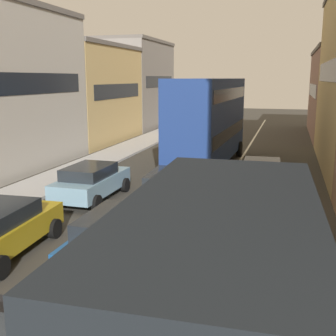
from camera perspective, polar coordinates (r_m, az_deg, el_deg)
sidewalk_left at (r=26.55m, az=-9.16°, el=1.09°), size 2.60×64.00×0.14m
lane_stripe_left at (r=24.87m, az=1.33°, el=0.35°), size 0.16×60.00×0.01m
lane_stripe_right at (r=24.25m, az=9.12°, el=-0.10°), size 0.16×60.00×0.01m
building_row_left at (r=30.81m, az=-16.53°, el=9.97°), size 7.20×43.90×9.03m
removalist_box_truck at (r=6.70m, az=7.87°, el=-15.57°), size 2.89×7.77×3.58m
sedan_centre_lane_second at (r=11.84m, az=-6.76°, el=-9.16°), size 2.07×4.30×1.49m
wagon_left_lane_second at (r=13.26m, az=-21.91°, el=-7.63°), size 2.25×4.39×1.49m
hatchback_centre_lane_third at (r=16.65m, az=0.43°, el=-2.78°), size 2.20×4.37×1.49m
sedan_left_lane_third at (r=18.11m, az=-10.40°, el=-1.75°), size 2.10×4.32×1.49m
sedan_right_lane_behind_truck at (r=13.61m, az=11.32°, el=-6.45°), size 2.07×4.30×1.49m
wagon_right_lane_far at (r=19.20m, az=12.58°, el=-1.05°), size 2.21×4.37×1.49m
bus_mid_queue_primary at (r=24.32m, az=5.60°, el=6.76°), size 3.05×10.58×5.06m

